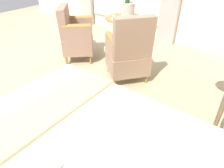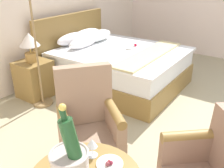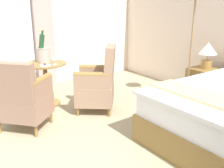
% 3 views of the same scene
% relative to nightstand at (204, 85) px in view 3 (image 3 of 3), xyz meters
% --- Properties ---
extents(nightstand, '(0.47, 0.45, 0.55)m').
position_rel_nightstand_xyz_m(nightstand, '(0.00, 0.00, 0.00)').
color(nightstand, olive).
rests_on(nightstand, ground).
extents(bedside_lamp, '(0.29, 0.29, 0.42)m').
position_rel_nightstand_xyz_m(bedside_lamp, '(-0.00, 0.00, 0.55)').
color(bedside_lamp, '#A37A3C').
rests_on(bedside_lamp, nightstand).
extents(floor_lamp_brass, '(0.32, 0.32, 1.80)m').
position_rel_nightstand_xyz_m(floor_lamp_brass, '(-0.12, -0.28, 1.20)').
color(floor_lamp_brass, olive).
rests_on(floor_lamp_brass, ground).
extents(side_table_round, '(0.67, 0.67, 0.68)m').
position_rel_nightstand_xyz_m(side_table_round, '(-1.37, -2.17, 0.14)').
color(side_table_round, olive).
rests_on(side_table_round, ground).
extents(champagne_bucket, '(0.21, 0.21, 0.52)m').
position_rel_nightstand_xyz_m(champagne_bucket, '(-1.45, -2.14, 0.55)').
color(champagne_bucket, '#B5A99E').
rests_on(champagne_bucket, side_table_round).
extents(wine_glass_near_bucket, '(0.07, 0.07, 0.15)m').
position_rel_nightstand_xyz_m(wine_glass_near_bucket, '(-1.34, -2.37, 0.50)').
color(wine_glass_near_bucket, white).
rests_on(wine_glass_near_bucket, side_table_round).
extents(wine_glass_near_edge, '(0.07, 0.07, 0.13)m').
position_rel_nightstand_xyz_m(wine_glass_near_edge, '(-1.19, -2.08, 0.49)').
color(wine_glass_near_edge, white).
rests_on(wine_glass_near_edge, side_table_round).
extents(snack_plate, '(0.17, 0.17, 0.04)m').
position_rel_nightstand_xyz_m(snack_plate, '(-1.20, -2.22, 0.41)').
color(snack_plate, white).
rests_on(snack_plate, side_table_round).
extents(armchair_by_window, '(0.77, 0.78, 0.99)m').
position_rel_nightstand_xyz_m(armchair_by_window, '(-0.69, -1.62, 0.14)').
color(armchair_by_window, olive).
rests_on(armchair_by_window, ground).
extents(armchair_facing_bed, '(0.76, 0.75, 0.90)m').
position_rel_nightstand_xyz_m(armchair_facing_bed, '(-0.73, -2.73, 0.15)').
color(armchair_facing_bed, olive).
rests_on(armchair_facing_bed, ground).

